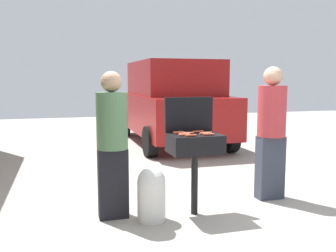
{
  "coord_description": "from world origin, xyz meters",
  "views": [
    {
      "loc": [
        -1.59,
        -4.2,
        1.58
      ],
      "look_at": [
        -0.29,
        0.34,
        1.0
      ],
      "focal_mm": 40.09,
      "sensor_mm": 36.0,
      "label": 1
    }
  ],
  "objects_px": {
    "hot_dog_0": "(205,133)",
    "hot_dog_2": "(179,133)",
    "hot_dog_4": "(178,132)",
    "person_right": "(271,128)",
    "hot_dog_6": "(209,134)",
    "hot_dog_3": "(184,135)",
    "bbq_grill": "(195,147)",
    "parked_minivan": "(171,102)",
    "hot_dog_9": "(191,135)",
    "propane_tank": "(151,193)",
    "hot_dog_7": "(198,132)",
    "person_left": "(112,140)",
    "hot_dog_8": "(207,133)",
    "hot_dog_1": "(188,133)",
    "hot_dog_5": "(184,134)"
  },
  "relations": [
    {
      "from": "hot_dog_3",
      "to": "hot_dog_0",
      "type": "bearing_deg",
      "value": 6.63
    },
    {
      "from": "bbq_grill",
      "to": "hot_dog_8",
      "type": "bearing_deg",
      "value": -7.77
    },
    {
      "from": "propane_tank",
      "to": "hot_dog_3",
      "type": "bearing_deg",
      "value": -3.61
    },
    {
      "from": "hot_dog_5",
      "to": "hot_dog_8",
      "type": "xyz_separation_m",
      "value": [
        0.28,
        0.0,
        0.0
      ]
    },
    {
      "from": "hot_dog_5",
      "to": "parked_minivan",
      "type": "height_order",
      "value": "parked_minivan"
    },
    {
      "from": "hot_dog_9",
      "to": "propane_tank",
      "type": "relative_size",
      "value": 0.21
    },
    {
      "from": "hot_dog_6",
      "to": "hot_dog_9",
      "type": "distance_m",
      "value": 0.22
    },
    {
      "from": "hot_dog_0",
      "to": "hot_dog_7",
      "type": "xyz_separation_m",
      "value": [
        -0.02,
        0.17,
        0.0
      ]
    },
    {
      "from": "hot_dog_6",
      "to": "hot_dog_4",
      "type": "bearing_deg",
      "value": 137.85
    },
    {
      "from": "bbq_grill",
      "to": "hot_dog_5",
      "type": "relative_size",
      "value": 7.36
    },
    {
      "from": "hot_dog_8",
      "to": "parked_minivan",
      "type": "bearing_deg",
      "value": 78.17
    },
    {
      "from": "hot_dog_6",
      "to": "hot_dog_5",
      "type": "bearing_deg",
      "value": 156.77
    },
    {
      "from": "hot_dog_2",
      "to": "hot_dog_4",
      "type": "bearing_deg",
      "value": 90.57
    },
    {
      "from": "hot_dog_9",
      "to": "hot_dog_3",
      "type": "bearing_deg",
      "value": 127.95
    },
    {
      "from": "bbq_grill",
      "to": "parked_minivan",
      "type": "xyz_separation_m",
      "value": [
        1.16,
        4.85,
        0.21
      ]
    },
    {
      "from": "hot_dog_1",
      "to": "hot_dog_4",
      "type": "height_order",
      "value": "same"
    },
    {
      "from": "hot_dog_3",
      "to": "hot_dog_8",
      "type": "relative_size",
      "value": 1.0
    },
    {
      "from": "propane_tank",
      "to": "hot_dog_1",
      "type": "bearing_deg",
      "value": 10.7
    },
    {
      "from": "hot_dog_0",
      "to": "hot_dog_2",
      "type": "distance_m",
      "value": 0.3
    },
    {
      "from": "hot_dog_1",
      "to": "hot_dog_9",
      "type": "distance_m",
      "value": 0.18
    },
    {
      "from": "hot_dog_9",
      "to": "parked_minivan",
      "type": "xyz_separation_m",
      "value": [
        1.27,
        5.01,
        0.06
      ]
    },
    {
      "from": "hot_dog_2",
      "to": "hot_dog_8",
      "type": "xyz_separation_m",
      "value": [
        0.3,
        -0.1,
        0.0
      ]
    },
    {
      "from": "person_left",
      "to": "hot_dog_6",
      "type": "bearing_deg",
      "value": -4.65
    },
    {
      "from": "hot_dog_8",
      "to": "hot_dog_6",
      "type": "bearing_deg",
      "value": -101.05
    },
    {
      "from": "hot_dog_4",
      "to": "person_right",
      "type": "height_order",
      "value": "person_right"
    },
    {
      "from": "parked_minivan",
      "to": "hot_dog_6",
      "type": "bearing_deg",
      "value": 77.89
    },
    {
      "from": "hot_dog_7",
      "to": "hot_dog_2",
      "type": "bearing_deg",
      "value": -172.45
    },
    {
      "from": "bbq_grill",
      "to": "parked_minivan",
      "type": "distance_m",
      "value": 5.0
    },
    {
      "from": "hot_dog_7",
      "to": "hot_dog_1",
      "type": "bearing_deg",
      "value": -151.12
    },
    {
      "from": "bbq_grill",
      "to": "hot_dog_7",
      "type": "relative_size",
      "value": 7.36
    },
    {
      "from": "person_right",
      "to": "parked_minivan",
      "type": "relative_size",
      "value": 0.4
    },
    {
      "from": "person_right",
      "to": "hot_dog_0",
      "type": "bearing_deg",
      "value": 23.39
    },
    {
      "from": "hot_dog_7",
      "to": "person_left",
      "type": "relative_size",
      "value": 0.08
    },
    {
      "from": "hot_dog_8",
      "to": "propane_tank",
      "type": "relative_size",
      "value": 0.21
    },
    {
      "from": "hot_dog_2",
      "to": "hot_dog_6",
      "type": "relative_size",
      "value": 1.0
    },
    {
      "from": "bbq_grill",
      "to": "hot_dog_0",
      "type": "height_order",
      "value": "hot_dog_0"
    },
    {
      "from": "hot_dog_6",
      "to": "parked_minivan",
      "type": "bearing_deg",
      "value": 78.19
    },
    {
      "from": "hot_dog_3",
      "to": "parked_minivan",
      "type": "distance_m",
      "value": 5.11
    },
    {
      "from": "bbq_grill",
      "to": "hot_dog_1",
      "type": "bearing_deg",
      "value": 161.31
    },
    {
      "from": "hot_dog_3",
      "to": "person_right",
      "type": "height_order",
      "value": "person_right"
    },
    {
      "from": "parked_minivan",
      "to": "hot_dog_2",
      "type": "bearing_deg",
      "value": 74.22
    },
    {
      "from": "hot_dog_6",
      "to": "bbq_grill",
      "type": "bearing_deg",
      "value": 131.49
    },
    {
      "from": "hot_dog_4",
      "to": "person_left",
      "type": "distance_m",
      "value": 0.78
    },
    {
      "from": "hot_dog_3",
      "to": "hot_dog_8",
      "type": "height_order",
      "value": "same"
    },
    {
      "from": "hot_dog_5",
      "to": "hot_dog_6",
      "type": "relative_size",
      "value": 1.0
    },
    {
      "from": "propane_tank",
      "to": "hot_dog_8",
      "type": "bearing_deg",
      "value": 3.68
    },
    {
      "from": "bbq_grill",
      "to": "hot_dog_3",
      "type": "xyz_separation_m",
      "value": [
        -0.16,
        -0.09,
        0.16
      ]
    },
    {
      "from": "hot_dog_3",
      "to": "person_right",
      "type": "xyz_separation_m",
      "value": [
        1.34,
        0.37,
        -0.02
      ]
    },
    {
      "from": "parked_minivan",
      "to": "hot_dog_0",
      "type": "bearing_deg",
      "value": 77.53
    },
    {
      "from": "propane_tank",
      "to": "person_right",
      "type": "bearing_deg",
      "value": 11.4
    }
  ]
}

